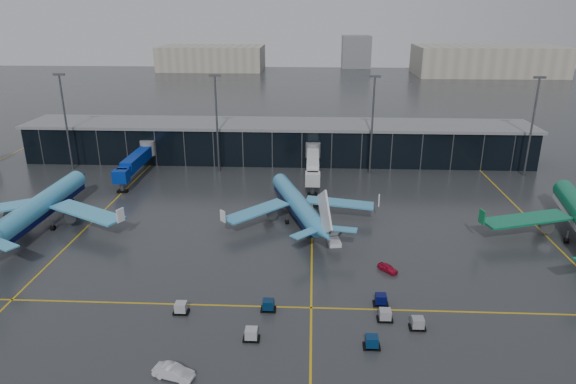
{
  "coord_description": "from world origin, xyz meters",
  "views": [
    {
      "loc": [
        9.73,
        -79.82,
        41.55
      ],
      "look_at": [
        5.0,
        18.0,
        6.0
      ],
      "focal_mm": 32.0,
      "sensor_mm": 36.0,
      "label": 1
    }
  ],
  "objects_px": {
    "service_van_white": "(174,372)",
    "airliner_arkefly": "(38,194)",
    "baggage_carts": "(322,318)",
    "mobile_airstair": "(334,240)",
    "service_van_red": "(388,268)",
    "airliner_klm_near": "(297,193)"
  },
  "relations": [
    {
      "from": "service_van_white",
      "to": "airliner_arkefly",
      "type": "bearing_deg",
      "value": 55.97
    },
    {
      "from": "baggage_carts",
      "to": "mobile_airstair",
      "type": "distance_m",
      "value": 25.41
    },
    {
      "from": "baggage_carts",
      "to": "mobile_airstair",
      "type": "height_order",
      "value": "mobile_airstair"
    },
    {
      "from": "airliner_arkefly",
      "to": "service_van_red",
      "type": "relative_size",
      "value": 11.88
    },
    {
      "from": "airliner_klm_near",
      "to": "baggage_carts",
      "type": "xyz_separation_m",
      "value": [
        4.63,
        -36.89,
        -5.09
      ]
    },
    {
      "from": "airliner_arkefly",
      "to": "baggage_carts",
      "type": "height_order",
      "value": "airliner_arkefly"
    },
    {
      "from": "airliner_klm_near",
      "to": "service_van_red",
      "type": "bearing_deg",
      "value": -71.67
    },
    {
      "from": "airliner_klm_near",
      "to": "service_van_red",
      "type": "relative_size",
      "value": 10.28
    },
    {
      "from": "baggage_carts",
      "to": "airliner_arkefly",
      "type": "bearing_deg",
      "value": 150.67
    },
    {
      "from": "airliner_arkefly",
      "to": "mobile_airstair",
      "type": "xyz_separation_m",
      "value": [
        58.08,
        -5.88,
        -5.99
      ]
    },
    {
      "from": "baggage_carts",
      "to": "service_van_white",
      "type": "bearing_deg",
      "value": -145.57
    },
    {
      "from": "service_van_red",
      "to": "service_van_white",
      "type": "relative_size",
      "value": 0.74
    },
    {
      "from": "mobile_airstair",
      "to": "service_van_red",
      "type": "height_order",
      "value": "mobile_airstair"
    },
    {
      "from": "airliner_arkefly",
      "to": "baggage_carts",
      "type": "xyz_separation_m",
      "value": [
        55.43,
        -31.15,
        -6.0
      ]
    },
    {
      "from": "airliner_klm_near",
      "to": "service_van_white",
      "type": "height_order",
      "value": "airliner_klm_near"
    },
    {
      "from": "mobile_airstair",
      "to": "service_van_red",
      "type": "distance_m",
      "value": 13.12
    },
    {
      "from": "mobile_airstair",
      "to": "service_van_white",
      "type": "relative_size",
      "value": 0.7
    },
    {
      "from": "airliner_klm_near",
      "to": "baggage_carts",
      "type": "relative_size",
      "value": 1.08
    },
    {
      "from": "baggage_carts",
      "to": "service_van_white",
      "type": "height_order",
      "value": "baggage_carts"
    },
    {
      "from": "airliner_arkefly",
      "to": "airliner_klm_near",
      "type": "xyz_separation_m",
      "value": [
        50.8,
        5.74,
        -0.91
      ]
    },
    {
      "from": "airliner_klm_near",
      "to": "airliner_arkefly",
      "type": "bearing_deg",
      "value": 168.55
    },
    {
      "from": "baggage_carts",
      "to": "service_van_red",
      "type": "height_order",
      "value": "baggage_carts"
    }
  ]
}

